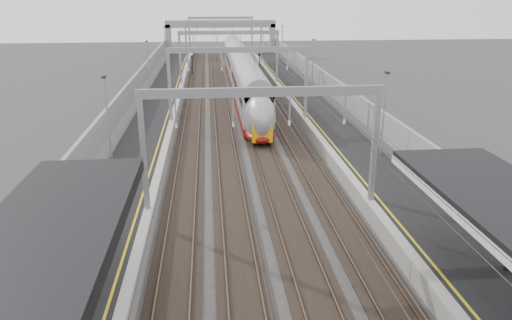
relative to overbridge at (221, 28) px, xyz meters
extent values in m
cube|color=black|center=(-8.00, -55.00, -4.81)|extent=(4.00, 120.00, 1.00)
cube|color=black|center=(8.00, -55.00, -4.81)|extent=(4.00, 120.00, 1.00)
cube|color=black|center=(-4.50, -55.00, -5.27)|extent=(2.40, 140.00, 0.08)
cube|color=brown|center=(-5.22, -55.00, -5.18)|extent=(0.07, 140.00, 0.14)
cube|color=brown|center=(-3.78, -55.00, -5.18)|extent=(0.07, 140.00, 0.14)
cube|color=black|center=(-1.50, -55.00, -5.27)|extent=(2.40, 140.00, 0.08)
cube|color=brown|center=(-2.22, -55.00, -5.18)|extent=(0.07, 140.00, 0.14)
cube|color=brown|center=(-0.78, -55.00, -5.18)|extent=(0.07, 140.00, 0.14)
cube|color=black|center=(1.50, -55.00, -5.27)|extent=(2.40, 140.00, 0.08)
cube|color=brown|center=(0.78, -55.00, -5.18)|extent=(0.07, 140.00, 0.14)
cube|color=brown|center=(2.22, -55.00, -5.18)|extent=(0.07, 140.00, 0.14)
cube|color=black|center=(4.50, -55.00, -5.27)|extent=(2.40, 140.00, 0.08)
cube|color=brown|center=(3.78, -55.00, -5.18)|extent=(0.07, 140.00, 0.14)
cube|color=brown|center=(5.22, -55.00, -5.18)|extent=(0.07, 140.00, 0.14)
cube|color=gray|center=(-6.30, -78.00, -1.01)|extent=(0.28, 0.28, 6.60)
cube|color=gray|center=(6.30, -78.00, -1.01)|extent=(0.28, 0.28, 6.60)
cube|color=gray|center=(0.00, -78.00, 2.04)|extent=(13.00, 0.25, 0.50)
cube|color=gray|center=(-6.30, -58.00, -1.01)|extent=(0.28, 0.28, 6.60)
cube|color=gray|center=(6.30, -58.00, -1.01)|extent=(0.28, 0.28, 6.60)
cube|color=gray|center=(0.00, -58.00, 2.04)|extent=(13.00, 0.25, 0.50)
cube|color=gray|center=(-6.30, -38.00, -1.01)|extent=(0.28, 0.28, 6.60)
cube|color=gray|center=(6.30, -38.00, -1.01)|extent=(0.28, 0.28, 6.60)
cube|color=gray|center=(0.00, -38.00, 2.04)|extent=(13.00, 0.25, 0.50)
cube|color=gray|center=(-6.30, -18.00, -1.01)|extent=(0.28, 0.28, 6.60)
cube|color=gray|center=(6.30, -18.00, -1.01)|extent=(0.28, 0.28, 6.60)
cube|color=gray|center=(0.00, -18.00, 2.04)|extent=(13.00, 0.25, 0.50)
cube|color=gray|center=(-6.30, 0.00, -1.01)|extent=(0.28, 0.28, 6.60)
cube|color=gray|center=(6.30, 0.00, -1.01)|extent=(0.28, 0.28, 6.60)
cube|color=gray|center=(0.00, 0.00, 2.04)|extent=(13.00, 0.25, 0.50)
cylinder|color=#262628|center=(-4.50, -50.00, 0.19)|extent=(0.03, 140.00, 0.03)
cylinder|color=#262628|center=(-1.50, -50.00, 0.19)|extent=(0.03, 140.00, 0.03)
cylinder|color=#262628|center=(1.50, -50.00, 0.19)|extent=(0.03, 140.00, 0.03)
cylinder|color=#262628|center=(4.50, -50.00, 0.19)|extent=(0.03, 140.00, 0.03)
cylinder|color=black|center=(-9.70, -86.00, -2.31)|extent=(0.20, 0.20, 4.00)
cube|color=gray|center=(0.00, 0.00, 0.89)|extent=(22.00, 2.20, 1.40)
cube|color=gray|center=(-10.50, 0.00, -2.21)|extent=(1.00, 2.20, 6.20)
cube|color=gray|center=(10.50, 0.00, -2.21)|extent=(1.00, 2.20, 6.20)
cube|color=gray|center=(-11.20, -55.00, -3.71)|extent=(0.30, 120.00, 3.20)
cube|color=gray|center=(11.20, -55.00, -3.71)|extent=(0.30, 120.00, 3.20)
cube|color=maroon|center=(1.50, -50.79, -4.71)|extent=(2.69, 22.93, 0.80)
cube|color=#95959A|center=(1.50, -50.79, -2.82)|extent=(2.69, 22.93, 2.99)
cube|color=black|center=(1.50, -58.82, -5.03)|extent=(1.99, 2.39, 0.50)
cube|color=maroon|center=(1.50, -27.46, -4.71)|extent=(2.69, 22.93, 0.80)
cube|color=#95959A|center=(1.50, -27.46, -2.82)|extent=(2.69, 22.93, 2.99)
cube|color=black|center=(1.50, -35.48, -5.03)|extent=(1.99, 2.39, 0.50)
ellipsoid|color=#95959A|center=(1.50, -62.46, -3.12)|extent=(2.69, 5.19, 4.19)
cube|color=#EBB10C|center=(1.50, -64.60, -4.01)|extent=(1.70, 0.12, 1.50)
cube|color=black|center=(1.50, -64.15, -2.52)|extent=(1.60, 0.57, 0.94)
cylinder|color=black|center=(-5.20, -25.76, -3.81)|extent=(0.12, 0.12, 3.00)
cube|color=black|center=(-5.20, -25.76, -2.21)|extent=(0.32, 0.22, 0.75)
sphere|color=#0CE526|center=(-5.20, -25.89, -2.06)|extent=(0.16, 0.16, 0.16)
cylinder|color=black|center=(3.20, -36.37, -3.81)|extent=(0.12, 0.12, 3.00)
cube|color=black|center=(3.20, -36.37, -2.21)|extent=(0.32, 0.22, 0.75)
sphere|color=red|center=(3.20, -36.50, -2.06)|extent=(0.16, 0.16, 0.16)
cylinder|color=black|center=(5.40, -23.98, -3.81)|extent=(0.12, 0.12, 3.00)
cube|color=black|center=(5.40, -23.98, -2.21)|extent=(0.32, 0.22, 0.75)
sphere|color=#0CE526|center=(5.40, -24.11, -2.06)|extent=(0.16, 0.16, 0.16)
camera|label=1|loc=(-2.73, -103.61, 7.00)|focal=35.00mm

